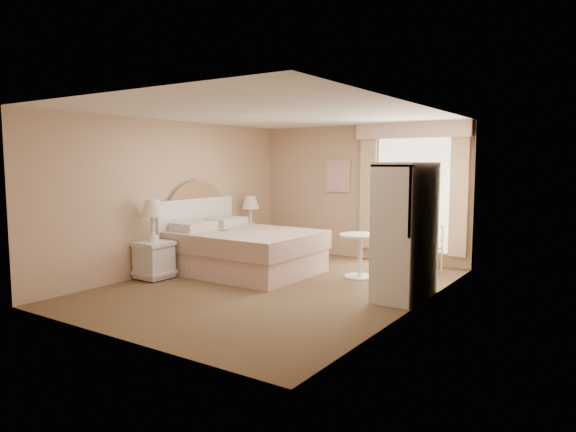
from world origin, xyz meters
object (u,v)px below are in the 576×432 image
Objects in this scene: nightstand_near at (154,250)px; round_table at (360,249)px; bed at (239,248)px; cafe_chair at (431,243)px; armoire at (406,242)px; nightstand_far at (251,233)px.

nightstand_near reaches higher than round_table.
bed is at bearing 58.32° from nightstand_near.
cafe_chair is 1.86m from armoire.
nightstand_near is at bearing -131.48° from cafe_chair.
nightstand_far is at bearing -164.00° from cafe_chair.
nightstand_near is 2.44m from nightstand_far.
round_table is (1.89, 0.69, 0.07)m from bed.
armoire reaches higher than nightstand_far.
nightstand_near is 1.07× the size of nightstand_far.
armoire is (3.65, -1.32, 0.32)m from nightstand_far.
cafe_chair is 0.46× the size of armoire.
nightstand_near reaches higher than nightstand_far.
armoire is at bearing -1.15° from bed.
cafe_chair reaches higher than round_table.
armoire is (3.65, 1.12, 0.29)m from nightstand_near.
bed reaches higher than cafe_chair.
round_table is 1.31m from armoire.
bed is 2.03× the size of nightstand_far.
armoire is at bearing -35.99° from round_table.
armoire is at bearing 17.09° from nightstand_near.
round_table is at bearing 35.55° from nightstand_near.
bed reaches higher than nightstand_far.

